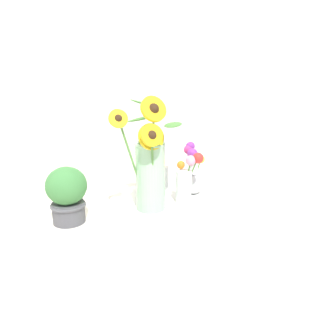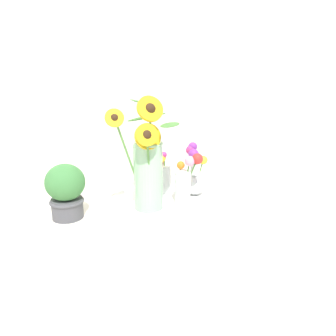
% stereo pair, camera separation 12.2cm
% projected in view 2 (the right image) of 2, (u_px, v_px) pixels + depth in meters
% --- Properties ---
extents(ground_plane, '(6.00, 6.00, 0.00)m').
position_uv_depth(ground_plane, '(169.00, 210.00, 1.20)').
color(ground_plane, silver).
extents(wall_back, '(3.60, 0.06, 1.40)m').
position_uv_depth(wall_back, '(124.00, 18.00, 1.34)').
color(wall_back, white).
rests_on(wall_back, ground_plane).
extents(serving_tray, '(0.45, 0.45, 0.02)m').
position_uv_depth(serving_tray, '(168.00, 202.00, 1.26)').
color(serving_tray, white).
rests_on(serving_tray, ground_plane).
extents(mason_jar_sunflowers, '(0.27, 0.24, 0.40)m').
position_uv_depth(mason_jar_sunflowers, '(148.00, 165.00, 1.14)').
color(mason_jar_sunflowers, '#99CC9E').
rests_on(mason_jar_sunflowers, serving_tray).
extents(vase_small_center, '(0.10, 0.08, 0.19)m').
position_uv_depth(vase_small_center, '(185.00, 181.00, 1.20)').
color(vase_small_center, white).
rests_on(vase_small_center, serving_tray).
extents(vase_bulb_right, '(0.10, 0.08, 0.21)m').
position_uv_depth(vase_bulb_right, '(195.00, 175.00, 1.29)').
color(vase_bulb_right, white).
rests_on(vase_bulb_right, serving_tray).
extents(vase_small_back, '(0.07, 0.09, 0.17)m').
position_uv_depth(vase_small_back, '(162.00, 175.00, 1.33)').
color(vase_small_back, white).
rests_on(vase_small_back, serving_tray).
extents(potted_plant, '(0.13, 0.13, 0.19)m').
position_uv_depth(potted_plant, '(66.00, 190.00, 1.11)').
color(potted_plant, '#4C4C51').
rests_on(potted_plant, ground_plane).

